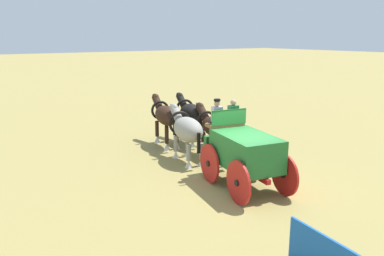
{
  "coord_description": "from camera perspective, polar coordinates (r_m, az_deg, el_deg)",
  "views": [
    {
      "loc": [
        -9.36,
        8.68,
        5.13
      ],
      "look_at": [
        4.27,
        -0.74,
        1.2
      ],
      "focal_mm": 36.62,
      "sensor_mm": 36.0,
      "label": 1
    }
  ],
  "objects": [
    {
      "name": "ground_plane",
      "position": [
        13.76,
        7.69,
        -8.68
      ],
      "size": [
        220.0,
        220.0,
        0.0
      ],
      "primitive_type": "plane",
      "color": "#9E8C4C"
    },
    {
      "name": "show_wagon",
      "position": [
        13.46,
        7.52,
        -3.32
      ],
      "size": [
        5.67,
        2.44,
        2.91
      ],
      "color": "#236B2D",
      "rests_on": "ground"
    },
    {
      "name": "draft_horse_rear_near",
      "position": [
        16.14,
        -0.76,
        -0.27
      ],
      "size": [
        3.05,
        1.37,
        2.2
      ],
      "color": "#9E998E",
      "rests_on": "ground"
    },
    {
      "name": "draft_horse_rear_off",
      "position": [
        16.7,
        3.33,
        0.01
      ],
      "size": [
        3.19,
        1.28,
        2.14
      ],
      "color": "#331E14",
      "rests_on": "ground"
    },
    {
      "name": "draft_horse_lead_near",
      "position": [
        18.5,
        -3.9,
        1.71
      ],
      "size": [
        3.0,
        1.27,
        2.29
      ],
      "color": "#331E14",
      "rests_on": "ground"
    },
    {
      "name": "draft_horse_lead_off",
      "position": [
        18.96,
        -0.19,
        1.99
      ],
      "size": [
        2.99,
        1.31,
        2.27
      ],
      "color": "black",
      "rests_on": "ground"
    }
  ]
}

